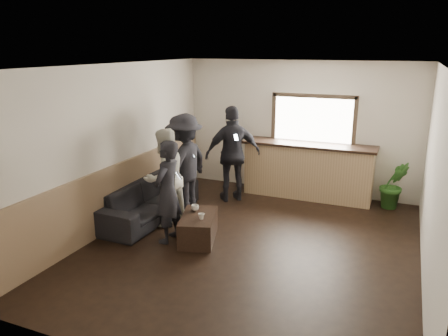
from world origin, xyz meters
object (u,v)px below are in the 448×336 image
at_px(person_a, 167,192).
at_px(person_b, 164,178).
at_px(coffee_table, 198,227).
at_px(cup_b, 201,216).
at_px(cup_a, 195,208).
at_px(potted_plant, 394,185).
at_px(bar_counter, 308,167).
at_px(person_c, 185,163).
at_px(person_d, 233,154).
at_px(sofa, 148,200).

height_order(person_a, person_b, person_b).
height_order(coffee_table, person_b, person_b).
distance_m(coffee_table, cup_b, 0.31).
distance_m(cup_a, potted_plant, 3.98).
xyz_separation_m(bar_counter, cup_b, (-1.05, -2.95, -0.17)).
xyz_separation_m(cup_b, person_c, (-0.93, 1.22, 0.47)).
bearing_deg(person_a, cup_b, 98.74).
relative_size(person_b, person_c, 0.92).
bearing_deg(person_b, cup_a, 92.10).
xyz_separation_m(person_b, person_d, (0.63, 1.65, 0.11)).
bearing_deg(coffee_table, person_a, -154.06).
bearing_deg(bar_counter, person_c, -138.97).
relative_size(person_a, person_d, 0.86).
relative_size(sofa, potted_plant, 2.43).
relative_size(sofa, person_c, 1.24).
height_order(cup_b, person_d, person_d).
bearing_deg(bar_counter, person_b, -129.19).
bearing_deg(cup_a, person_a, -127.69).
distance_m(sofa, cup_a, 1.19).
xyz_separation_m(bar_counter, cup_a, (-1.31, -2.66, -0.17)).
bearing_deg(cup_a, potted_plant, 40.99).
bearing_deg(cup_b, person_a, -171.07).
relative_size(cup_b, potted_plant, 0.10).
xyz_separation_m(sofa, person_a, (0.84, -0.71, 0.50)).
relative_size(cup_a, person_a, 0.08).
bearing_deg(sofa, person_c, -36.73).
distance_m(sofa, person_c, 0.97).
bearing_deg(cup_a, cup_b, -48.35).
bearing_deg(coffee_table, sofa, 158.64).
xyz_separation_m(cup_a, potted_plant, (3.00, 2.61, 0.00)).
relative_size(potted_plant, person_c, 0.51).
height_order(sofa, cup_a, sofa).
bearing_deg(bar_counter, cup_b, -109.65).
distance_m(bar_counter, cup_a, 2.97).
bearing_deg(person_d, coffee_table, 57.98).
distance_m(sofa, potted_plant, 4.73).
relative_size(potted_plant, person_d, 0.49).
height_order(cup_b, person_a, person_a).
distance_m(person_a, person_c, 1.37).
bearing_deg(potted_plant, cup_a, -139.01).
distance_m(cup_b, potted_plant, 3.99).
height_order(person_b, person_c, person_c).
distance_m(person_a, person_b, 0.70).
relative_size(person_b, person_d, 0.89).
relative_size(cup_a, person_c, 0.07).
distance_m(sofa, coffee_table, 1.38).
height_order(coffee_table, potted_plant, potted_plant).
height_order(sofa, cup_b, sofa).
relative_size(cup_b, person_b, 0.06).
relative_size(bar_counter, person_a, 1.62).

